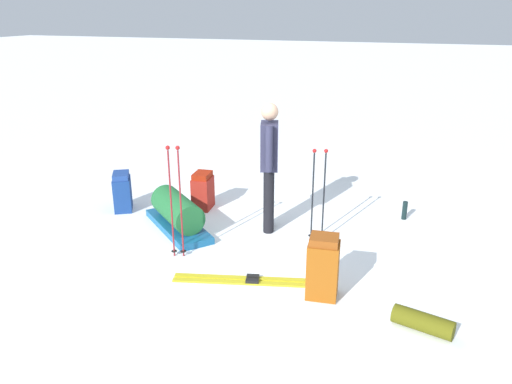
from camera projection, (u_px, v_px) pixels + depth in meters
The scene contains 11 objects.
ground_plane at pixel (256, 244), 6.27m from camera, with size 80.00×80.00×0.00m, color white.
skier_standing at pixel (269, 161), 6.38m from camera, with size 0.31×0.55×1.70m.
ski_pair_near at pixel (253, 281), 5.41m from camera, with size 1.73×0.60×0.05m.
backpack_large_dark at pixel (323, 267), 5.04m from camera, with size 0.34×0.31×0.68m.
backpack_bright at pixel (203, 191), 7.31m from camera, with size 0.28×0.37×0.55m.
backpack_small_spare at pixel (122, 192), 7.25m from camera, with size 0.39×0.44×0.57m.
ski_poles_planted_near at pixel (318, 191), 6.15m from camera, with size 0.20×0.11×1.21m.
ski_poles_planted_far at pixel (176, 197), 5.72m from camera, with size 0.18×0.10×1.37m.
gear_sled at pixel (177, 214), 6.62m from camera, with size 1.30×1.21×0.49m.
sleeping_mat_rolled at pixel (423, 322), 4.56m from camera, with size 0.18×0.18×0.55m, color #515110.
thermos_bottle at pixel (405, 210), 6.97m from camera, with size 0.07×0.07×0.26m, color black.
Camera 1 is at (-1.86, 5.34, 2.80)m, focal length 34.90 mm.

